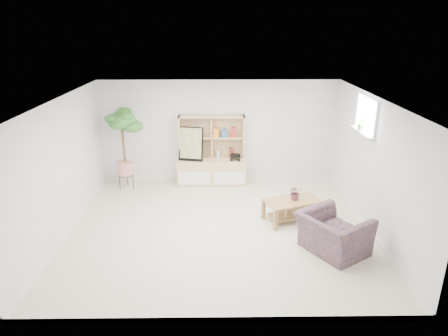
{
  "coord_description": "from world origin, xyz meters",
  "views": [
    {
      "loc": [
        0.0,
        -6.59,
        3.6
      ],
      "look_at": [
        0.09,
        0.25,
        1.11
      ],
      "focal_mm": 32.0,
      "sensor_mm": 36.0,
      "label": 1
    }
  ],
  "objects_px": {
    "storage_unit": "(212,151)",
    "armchair": "(333,231)",
    "coffee_table": "(292,210)",
    "floor_tree": "(124,150)"
  },
  "relations": [
    {
      "from": "armchair",
      "to": "floor_tree",
      "type": "bearing_deg",
      "value": 22.18
    },
    {
      "from": "storage_unit",
      "to": "armchair",
      "type": "distance_m",
      "value": 3.7
    },
    {
      "from": "coffee_table",
      "to": "storage_unit",
      "type": "bearing_deg",
      "value": 108.9
    },
    {
      "from": "storage_unit",
      "to": "floor_tree",
      "type": "distance_m",
      "value": 1.99
    },
    {
      "from": "storage_unit",
      "to": "armchair",
      "type": "relative_size",
      "value": 1.58
    },
    {
      "from": "storage_unit",
      "to": "armchair",
      "type": "bearing_deg",
      "value": -56.15
    },
    {
      "from": "coffee_table",
      "to": "armchair",
      "type": "distance_m",
      "value": 1.24
    },
    {
      "from": "floor_tree",
      "to": "armchair",
      "type": "height_order",
      "value": "floor_tree"
    },
    {
      "from": "floor_tree",
      "to": "storage_unit",
      "type": "bearing_deg",
      "value": 7.46
    },
    {
      "from": "armchair",
      "to": "storage_unit",
      "type": "bearing_deg",
      "value": 0.88
    }
  ]
}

